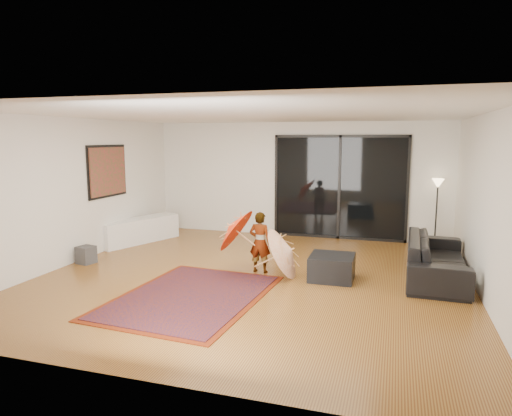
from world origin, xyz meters
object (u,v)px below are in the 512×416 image
at_px(child, 260,242).
at_px(media_console, 139,230).
at_px(ottoman, 332,267).
at_px(sofa, 437,258).

bearing_deg(child, media_console, -19.82).
relative_size(media_console, ottoman, 2.73).
bearing_deg(ottoman, media_console, 161.96).
relative_size(sofa, child, 2.21).
bearing_deg(ottoman, sofa, 19.53).
height_order(sofa, child, child).
xyz_separation_m(ottoman, child, (-1.26, 0.03, 0.33)).
relative_size(ottoman, child, 0.67).
distance_m(media_console, sofa, 6.26).
xyz_separation_m(media_console, child, (3.28, -1.44, 0.27)).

